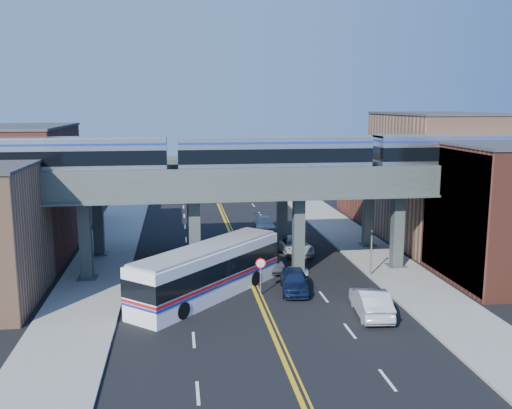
% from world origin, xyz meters
% --- Properties ---
extents(ground, '(120.00, 120.00, 0.00)m').
position_xyz_m(ground, '(0.00, 0.00, 0.00)').
color(ground, black).
rests_on(ground, ground).
extents(sidewalk_west, '(5.00, 70.00, 0.16)m').
position_xyz_m(sidewalk_west, '(-11.50, 10.00, 0.08)').
color(sidewalk_west, gray).
rests_on(sidewalk_west, ground).
extents(sidewalk_east, '(5.00, 70.00, 0.16)m').
position_xyz_m(sidewalk_east, '(11.50, 10.00, 0.08)').
color(sidewalk_east, gray).
rests_on(sidewalk_east, ground).
extents(building_west_b, '(8.00, 14.00, 11.00)m').
position_xyz_m(building_west_b, '(-18.50, 16.00, 5.50)').
color(building_west_b, brown).
rests_on(building_west_b, ground).
extents(building_west_c, '(8.00, 10.00, 8.00)m').
position_xyz_m(building_west_c, '(-18.50, 29.00, 4.00)').
color(building_west_c, '#9F6F52').
rests_on(building_west_c, ground).
extents(building_east_a, '(8.00, 10.00, 10.00)m').
position_xyz_m(building_east_a, '(18.50, 4.00, 5.00)').
color(building_east_a, brown).
rests_on(building_east_a, ground).
extents(building_east_b, '(8.00, 14.00, 12.00)m').
position_xyz_m(building_east_b, '(18.50, 16.00, 6.00)').
color(building_east_b, '#9F6F52').
rests_on(building_east_b, ground).
extents(building_east_c, '(8.00, 10.00, 9.00)m').
position_xyz_m(building_east_c, '(18.50, 29.00, 4.50)').
color(building_east_c, brown).
rests_on(building_east_c, ground).
extents(mural_panel, '(0.10, 9.50, 9.50)m').
position_xyz_m(mural_panel, '(14.55, 4.00, 4.75)').
color(mural_panel, teal).
rests_on(mural_panel, ground).
extents(elevated_viaduct_near, '(52.00, 3.60, 7.40)m').
position_xyz_m(elevated_viaduct_near, '(0.00, 8.00, 6.47)').
color(elevated_viaduct_near, '#46514F').
rests_on(elevated_viaduct_near, ground).
extents(elevated_viaduct_far, '(52.00, 3.60, 7.40)m').
position_xyz_m(elevated_viaduct_far, '(0.00, 15.00, 6.47)').
color(elevated_viaduct_far, '#46514F').
rests_on(elevated_viaduct_far, ground).
extents(transit_train, '(44.75, 2.80, 3.26)m').
position_xyz_m(transit_train, '(2.08, 8.00, 9.17)').
color(transit_train, black).
rests_on(transit_train, elevated_viaduct_near).
extents(stop_sign, '(0.76, 0.09, 2.63)m').
position_xyz_m(stop_sign, '(0.30, 3.00, 1.76)').
color(stop_sign, slate).
rests_on(stop_sign, ground).
extents(traffic_signal, '(0.15, 0.18, 4.10)m').
position_xyz_m(traffic_signal, '(9.20, 6.00, 2.30)').
color(traffic_signal, slate).
rests_on(traffic_signal, ground).
extents(transit_bus, '(10.91, 11.69, 3.38)m').
position_xyz_m(transit_bus, '(-3.26, 3.23, 1.74)').
color(transit_bus, white).
rests_on(transit_bus, ground).
extents(car_lane_a, '(2.45, 4.84, 1.58)m').
position_xyz_m(car_lane_a, '(2.75, 3.39, 0.79)').
color(car_lane_a, '#101C3B').
rests_on(car_lane_a, ground).
extents(car_lane_b, '(1.88, 4.52, 1.45)m').
position_xyz_m(car_lane_b, '(1.80, 8.84, 0.73)').
color(car_lane_b, '#2A2A2C').
rests_on(car_lane_b, ground).
extents(car_lane_c, '(2.83, 5.45, 1.47)m').
position_xyz_m(car_lane_c, '(4.88, 13.51, 0.73)').
color(car_lane_c, silver).
rests_on(car_lane_c, ground).
extents(car_lane_d, '(2.32, 5.09, 1.44)m').
position_xyz_m(car_lane_d, '(3.63, 22.99, 0.72)').
color(car_lane_d, '#A6A7AB').
rests_on(car_lane_d, ground).
extents(car_parked_curb, '(2.35, 5.33, 1.70)m').
position_xyz_m(car_parked_curb, '(6.54, -1.71, 0.85)').
color(car_parked_curb, silver).
rests_on(car_parked_curb, ground).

